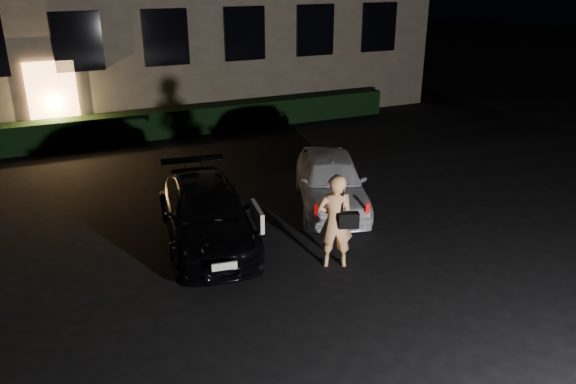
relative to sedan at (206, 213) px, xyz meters
name	(u,v)px	position (x,y,z in m)	size (l,w,h in m)	color
ground	(333,295)	(1.29, -2.85, -0.58)	(80.00, 80.00, 0.00)	black
hedge	(176,122)	(1.29, 7.65, -0.15)	(15.00, 0.70, 0.85)	black
sedan	(206,213)	(0.00, 0.00, 0.00)	(2.17, 4.17, 1.15)	black
hatch	(331,181)	(3.05, 0.49, 0.03)	(2.63, 3.83, 1.21)	silver
man	(336,221)	(1.80, -1.95, 0.30)	(0.74, 0.63, 1.75)	#FFB071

